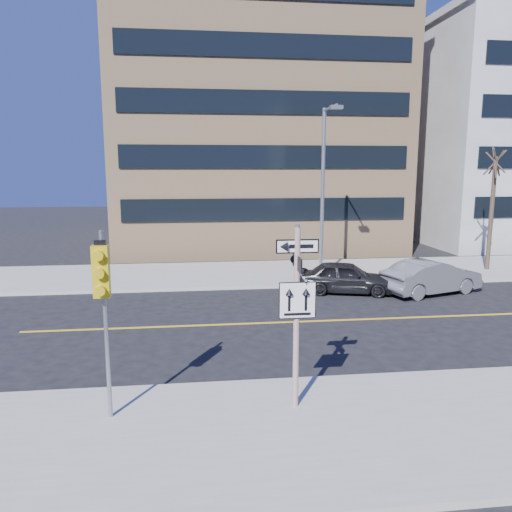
{
  "coord_description": "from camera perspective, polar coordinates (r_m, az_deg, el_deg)",
  "views": [
    {
      "loc": [
        -2.11,
        -12.67,
        5.37
      ],
      "look_at": [
        -0.09,
        4.0,
        2.4
      ],
      "focal_mm": 35.0,
      "sensor_mm": 36.0,
      "label": 1
    }
  ],
  "objects": [
    {
      "name": "parked_car_a",
      "position": [
        22.01,
        10.24,
        -2.4
      ],
      "size": [
        2.65,
        4.37,
        1.39
      ],
      "primitive_type": "imported",
      "rotation": [
        0.0,
        0.0,
        1.31
      ],
      "color": "black",
      "rests_on": "ground"
    },
    {
      "name": "ground",
      "position": [
        13.93,
        2.41,
        -12.67
      ],
      "size": [
        120.0,
        120.0,
        0.0
      ],
      "primitive_type": "plane",
      "color": "black",
      "rests_on": "ground"
    },
    {
      "name": "building_brick",
      "position": [
        38.07,
        -0.71,
        15.5
      ],
      "size": [
        18.0,
        18.0,
        18.0
      ],
      "primitive_type": "cube",
      "color": "tan",
      "rests_on": "ground"
    },
    {
      "name": "parked_car_b",
      "position": [
        22.8,
        19.42,
        -2.27
      ],
      "size": [
        2.86,
        4.76,
        1.48
      ],
      "primitive_type": "imported",
      "rotation": [
        0.0,
        0.0,
        1.88
      ],
      "color": "slate",
      "rests_on": "ground"
    },
    {
      "name": "street_tree_west",
      "position": [
        28.34,
        25.68,
        9.36
      ],
      "size": [
        1.8,
        1.8,
        6.35
      ],
      "color": "#382821",
      "rests_on": "far_sidewalk"
    },
    {
      "name": "sign_pole",
      "position": [
        10.78,
        4.67,
        -5.81
      ],
      "size": [
        0.92,
        0.92,
        4.06
      ],
      "color": "silver",
      "rests_on": "near_sidewalk"
    },
    {
      "name": "traffic_signal",
      "position": [
        10.45,
        -17.16,
        -3.38
      ],
      "size": [
        0.32,
        0.45,
        4.0
      ],
      "color": "gray",
      "rests_on": "near_sidewalk"
    },
    {
      "name": "streetlight_a",
      "position": [
        24.22,
        7.79,
        8.48
      ],
      "size": [
        0.55,
        2.25,
        8.0
      ],
      "color": "gray",
      "rests_on": "far_sidewalk"
    }
  ]
}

